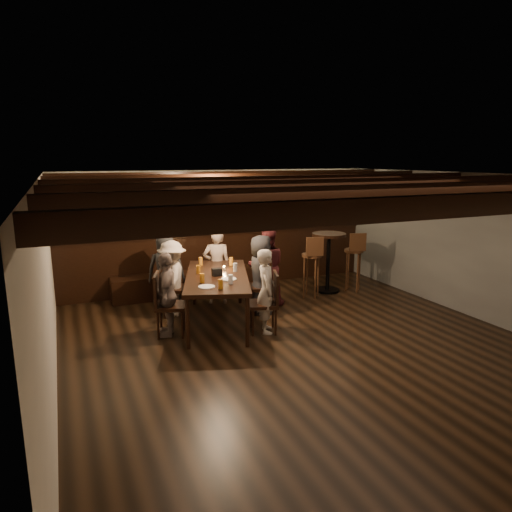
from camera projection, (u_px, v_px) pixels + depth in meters
name	position (u px, v px, depth m)	size (l,w,h in m)	color
room	(232.00, 248.00, 8.11)	(7.00, 7.00, 7.00)	black
dining_table	(217.00, 279.00, 7.29)	(1.60, 2.34, 0.80)	black
chair_left_near	(175.00, 298.00, 7.76)	(0.57, 0.57, 0.98)	black
chair_left_far	(170.00, 316.00, 6.89)	(0.55, 0.55, 0.96)	black
chair_right_near	(259.00, 296.00, 7.89)	(0.55, 0.55, 0.96)	black
chair_right_far	(264.00, 314.00, 7.01)	(0.54, 0.54, 0.93)	black
person_bench_left	(166.00, 270.00, 8.11)	(0.67, 0.43, 1.36)	#252628
person_bench_centre	(217.00, 266.00, 8.32)	(0.51, 0.33, 1.39)	gray
person_bench_right	(267.00, 267.00, 8.25)	(0.68, 0.53, 1.41)	#551D20
person_left_near	(172.00, 278.00, 7.69)	(0.83, 0.48, 1.29)	#BEADA1
person_left_far	(167.00, 294.00, 6.81)	(0.75, 0.31, 1.28)	slate
person_right_near	(261.00, 274.00, 7.81)	(0.67, 0.43, 1.36)	#262628
person_right_far	(267.00, 291.00, 6.94)	(0.48, 0.31, 1.30)	#B2A596
pint_a	(201.00, 261.00, 7.92)	(0.07, 0.07, 0.14)	#BF7219
pint_b	(231.00, 261.00, 7.92)	(0.07, 0.07, 0.14)	#BF7219
pint_c	(198.00, 270.00, 7.34)	(0.07, 0.07, 0.14)	#BF7219
pint_d	(235.00, 267.00, 7.48)	(0.07, 0.07, 0.14)	silver
pint_e	(202.00, 278.00, 6.81)	(0.07, 0.07, 0.14)	#BF7219
pint_f	(230.00, 279.00, 6.75)	(0.07, 0.07, 0.14)	silver
pint_g	(220.00, 284.00, 6.49)	(0.07, 0.07, 0.14)	#BF7219
plate_near	(207.00, 287.00, 6.58)	(0.24, 0.24, 0.01)	white
plate_far	(229.00, 279.00, 7.00)	(0.24, 0.24, 0.01)	white
condiment_caddy	(217.00, 272.00, 7.22)	(0.15, 0.10, 0.12)	black
candle	(224.00, 269.00, 7.58)	(0.05, 0.05, 0.05)	beige
high_top_table	(328.00, 253.00, 9.04)	(0.67, 0.67, 1.18)	black
bar_stool_left	(311.00, 275.00, 8.73)	(0.39, 0.42, 1.20)	#3E2013
bar_stool_right	(353.00, 269.00, 9.16)	(0.40, 0.42, 1.20)	#3E2013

